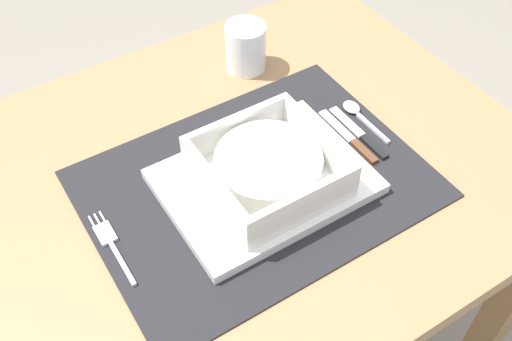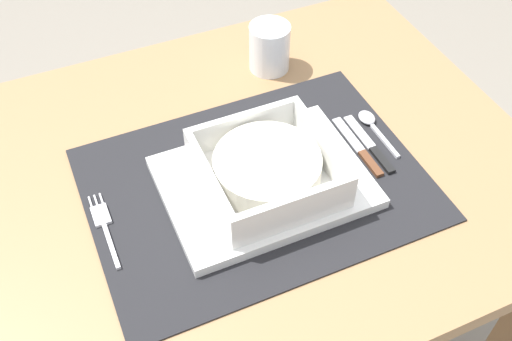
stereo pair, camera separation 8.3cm
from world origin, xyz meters
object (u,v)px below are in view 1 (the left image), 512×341
(butter_knife, at_px, (362,135))
(drinking_glass, at_px, (246,49))
(spoon, at_px, (356,111))
(bread_knife, at_px, (351,139))
(fork, at_px, (110,242))
(dining_table, at_px, (235,220))
(porridge_bowl, at_px, (268,168))

(butter_knife, xyz_separation_m, drinking_glass, (-0.06, 0.24, 0.03))
(spoon, height_order, butter_knife, spoon)
(drinking_glass, bearing_deg, bread_knife, -80.98)
(fork, relative_size, bread_knife, 1.00)
(dining_table, xyz_separation_m, drinking_glass, (0.15, 0.20, 0.15))
(dining_table, height_order, drinking_glass, drinking_glass)
(butter_knife, relative_size, bread_knife, 0.99)
(bread_knife, bearing_deg, dining_table, 161.75)
(porridge_bowl, bearing_deg, drinking_glass, 64.68)
(fork, relative_size, butter_knife, 1.01)
(fork, distance_m, butter_knife, 0.40)
(bread_knife, bearing_deg, porridge_bowl, 179.65)
(butter_knife, bearing_deg, dining_table, 168.97)
(spoon, distance_m, butter_knife, 0.05)
(spoon, bearing_deg, butter_knife, -121.89)
(dining_table, xyz_separation_m, bread_knife, (0.18, -0.05, 0.12))
(fork, bearing_deg, dining_table, 8.00)
(dining_table, xyz_separation_m, butter_knife, (0.20, -0.05, 0.12))
(porridge_bowl, height_order, fork, porridge_bowl)
(bread_knife, bearing_deg, spoon, 40.90)
(drinking_glass, bearing_deg, dining_table, -126.28)
(dining_table, relative_size, butter_knife, 6.85)
(butter_knife, bearing_deg, spoon, 63.75)
(dining_table, relative_size, bread_knife, 6.76)
(fork, xyz_separation_m, bread_knife, (0.39, -0.02, 0.00))
(spoon, bearing_deg, porridge_bowl, -168.09)
(porridge_bowl, distance_m, bread_knife, 0.16)
(dining_table, relative_size, spoon, 8.30)
(spoon, height_order, drinking_glass, drinking_glass)
(fork, height_order, butter_knife, butter_knife)
(spoon, relative_size, drinking_glass, 1.30)
(dining_table, relative_size, fork, 6.75)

